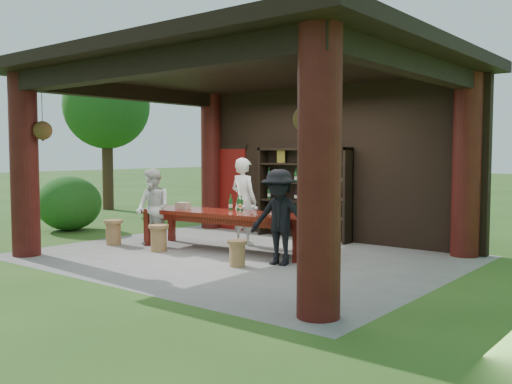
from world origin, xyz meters
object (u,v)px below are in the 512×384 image
Objects in this scene: stool_near_left at (159,237)px; guest_man at (279,217)px; wine_shelf at (303,193)px; stool_near_right at (237,253)px; stool_far_left at (113,232)px; guest_woman at (153,208)px; tasting_table at (227,218)px; host at (244,201)px; napkin_basket at (183,206)px.

stool_near_left is 0.32× the size of guest_man.
stool_near_right is (0.86, -3.21, -0.77)m from wine_shelf.
stool_far_left is 0.32× the size of guest_woman.
tasting_table is 7.37× the size of stool_near_left.
tasting_table is at bearing 111.69° from host.
stool_near_left is at bearing -137.45° from tasting_table.
guest_man is at bearing 50.70° from stool_near_right.
napkin_basket reaches higher than stool_far_left.
wine_shelf reaches higher than napkin_basket.
napkin_basket reaches higher than stool_near_right.
napkin_basket is at bearing 166.88° from guest_man.
stool_near_left is 0.87m from napkin_basket.
tasting_table is at bearing -97.85° from wine_shelf.
wine_shelf is at bearing 67.47° from stool_near_left.
guest_man is (1.61, -0.51, 0.17)m from tasting_table.
stool_near_right is 0.27× the size of guest_man.
guest_man is at bearing 12.10° from guest_woman.
guest_man is (1.31, -2.66, -0.20)m from wine_shelf.
host is 1.11× the size of guest_man.
wine_shelf reaches higher than guest_woman.
guest_woman is (-2.53, 0.39, 0.55)m from stool_near_right.
stool_far_left reaches higher than stool_near_right.
wine_shelf is 1.44× the size of guest_woman.
stool_near_left is at bearing -178.27° from guest_man.
wine_shelf is 0.61× the size of tasting_table.
guest_woman is at bearing 151.29° from stool_near_left.
tasting_table is 8.58× the size of stool_near_right.
stool_near_left is 1.90m from host.
guest_man is 2.62m from napkin_basket.
tasting_table reaches higher than stool_near_left.
napkin_basket is at bearing -168.02° from tasting_table.
wine_shelf is 4.46× the size of stool_far_left.
guest_man is at bearing -6.46° from napkin_basket.
napkin_basket is at bearing 92.78° from stool_near_left.
napkin_basket is (-0.03, 0.67, 0.55)m from stool_near_left.
stool_near_right is 0.25× the size of host.
guest_man reaches higher than guest_woman.
host is at bearing 59.83° from guest_woman.
stool_far_left is 1.08m from guest_woman.
stool_near_right is at bearing -4.63° from stool_near_left.
stool_far_left is 2.74m from host.
guest_woman is at bearing -154.21° from tasting_table.
guest_man is (1.82, -1.26, -0.09)m from host.
napkin_basket is at bearing -118.66° from wine_shelf.
wine_shelf is at bearing 68.48° from guest_woman.
stool_near_left is (-0.96, -0.89, -0.37)m from tasting_table.
stool_near_left is 1.95× the size of napkin_basket.
tasting_table is at bearing 137.51° from stool_near_right.
tasting_table is 1.62m from stool_near_right.
guest_woman is (-1.67, -2.82, -0.22)m from wine_shelf.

